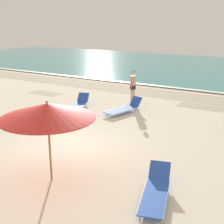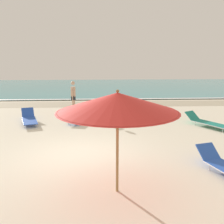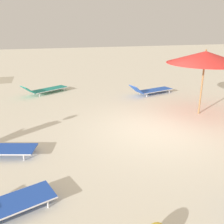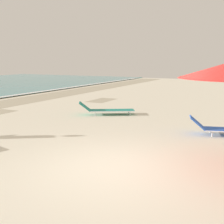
{
  "view_description": "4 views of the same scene",
  "coord_description": "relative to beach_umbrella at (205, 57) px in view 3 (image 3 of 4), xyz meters",
  "views": [
    {
      "loc": [
        6.49,
        -8.23,
        4.44
      ],
      "look_at": [
        0.82,
        1.62,
        1.0
      ],
      "focal_mm": 50.0,
      "sensor_mm": 36.0,
      "label": 1
    },
    {
      "loc": [
        0.59,
        -7.35,
        2.93
      ],
      "look_at": [
        1.08,
        1.49,
        1.08
      ],
      "focal_mm": 40.0,
      "sensor_mm": 36.0,
      "label": 2
    },
    {
      "loc": [
        -6.5,
        3.31,
        3.11
      ],
      "look_at": [
        -0.02,
        1.47,
        0.75
      ],
      "focal_mm": 40.0,
      "sensor_mm": 36.0,
      "label": 3
    },
    {
      "loc": [
        -5.54,
        -2.51,
        2.21
      ],
      "look_at": [
        1.07,
        0.78,
        0.96
      ],
      "focal_mm": 50.0,
      "sensor_mm": 36.0,
      "label": 4
    }
  ],
  "objects": [
    {
      "name": "sun_lounger_beside_umbrella",
      "position": [
        2.95,
        0.58,
        -1.84
      ],
      "size": [
        1.16,
        2.29,
        0.54
      ],
      "rotation": [
        0.0,
        0.0,
        0.27
      ],
      "color": "blue",
      "rests_on": "ground_plane"
    },
    {
      "name": "ground_plane",
      "position": [
        -0.99,
        2.17,
        -2.13
      ],
      "size": [
        60.0,
        60.0,
        0.16
      ],
      "color": "beige"
    },
    {
      "name": "beach_umbrella",
      "position": [
        0.0,
        0.0,
        0.0
      ],
      "size": [
        2.63,
        2.63,
        2.33
      ],
      "color": "#9E7547",
      "rests_on": "ground_plane"
    },
    {
      "name": "sun_lounger_near_water_left",
      "position": [
        4.47,
        5.37,
        -1.84
      ],
      "size": [
        1.62,
        2.22,
        0.53
      ],
      "rotation": [
        0.0,
        0.0,
        0.52
      ],
      "color": "#1E8475",
      "rests_on": "ground_plane"
    }
  ]
}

